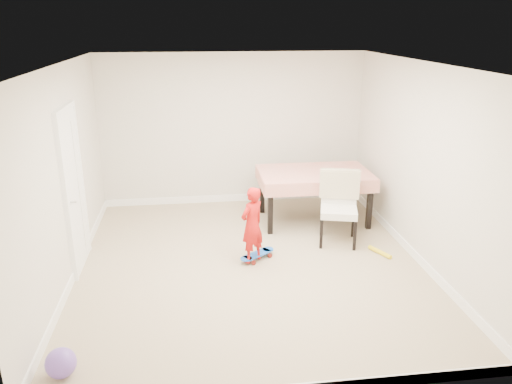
{
  "coord_description": "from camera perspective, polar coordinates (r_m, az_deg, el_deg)",
  "views": [
    {
      "loc": [
        -0.7,
        -5.93,
        3.08
      ],
      "look_at": [
        0.1,
        0.2,
        0.95
      ],
      "focal_mm": 35.0,
      "sensor_mm": 36.0,
      "label": 1
    }
  ],
  "objects": [
    {
      "name": "ceiling",
      "position": [
        5.99,
        -0.72,
        14.22
      ],
      "size": [
        4.5,
        5.0,
        0.04
      ],
      "primitive_type": "cube",
      "color": "white",
      "rests_on": "wall_back"
    },
    {
      "name": "ground",
      "position": [
        6.72,
        -0.63,
        -8.27
      ],
      "size": [
        5.0,
        5.0,
        0.0
      ],
      "primitive_type": "plane",
      "color": "tan",
      "rests_on": "ground"
    },
    {
      "name": "dining_table",
      "position": [
        8.05,
        6.61,
        -0.48
      ],
      "size": [
        1.75,
        1.1,
        0.82
      ],
      "primitive_type": null,
      "rotation": [
        0.0,
        0.0,
        -0.0
      ],
      "color": "#BA0F09",
      "rests_on": "ground"
    },
    {
      "name": "skateboard",
      "position": [
        6.84,
        0.15,
        -7.36
      ],
      "size": [
        0.58,
        0.5,
        0.09
      ],
      "primitive_type": null,
      "rotation": [
        0.0,
        0.0,
        0.64
      ],
      "color": "blue",
      "rests_on": "ground"
    },
    {
      "name": "wall_back",
      "position": [
        8.63,
        -2.63,
        7.08
      ],
      "size": [
        4.5,
        0.04,
        2.6
      ],
      "primitive_type": "cube",
      "color": "beige",
      "rests_on": "ground"
    },
    {
      "name": "baseboard_left",
      "position": [
        6.83,
        -19.85,
        -8.45
      ],
      "size": [
        0.02,
        5.0,
        0.12
      ],
      "primitive_type": "cube",
      "color": "white",
      "rests_on": "ground"
    },
    {
      "name": "baseboard_right",
      "position": [
        7.28,
        17.28,
        -6.44
      ],
      "size": [
        0.02,
        5.0,
        0.12
      ],
      "primitive_type": "cube",
      "color": "white",
      "rests_on": "ground"
    },
    {
      "name": "wall_right",
      "position": [
        6.85,
        18.21,
        2.98
      ],
      "size": [
        0.04,
        5.0,
        2.6
      ],
      "primitive_type": "cube",
      "color": "beige",
      "rests_on": "ground"
    },
    {
      "name": "dining_chair",
      "position": [
        7.25,
        9.44,
        -1.91
      ],
      "size": [
        0.72,
        0.78,
        1.05
      ],
      "primitive_type": null,
      "rotation": [
        0.0,
        0.0,
        -0.26
      ],
      "color": "silver",
      "rests_on": "ground"
    },
    {
      "name": "wall_front",
      "position": [
        3.95,
        3.62,
        -7.86
      ],
      "size": [
        4.5,
        0.04,
        2.6
      ],
      "primitive_type": "cube",
      "color": "beige",
      "rests_on": "ground"
    },
    {
      "name": "balloon",
      "position": [
        5.1,
        -21.41,
        -17.74
      ],
      "size": [
        0.28,
        0.28,
        0.28
      ],
      "primitive_type": "sphere",
      "color": "#714EBC",
      "rests_on": "ground"
    },
    {
      "name": "door",
      "position": [
        6.74,
        -20.11,
        0.05
      ],
      "size": [
        0.11,
        0.94,
        2.11
      ],
      "primitive_type": "cube",
      "color": "white",
      "rests_on": "ground"
    },
    {
      "name": "child",
      "position": [
        6.55,
        -0.46,
        -4.04
      ],
      "size": [
        0.45,
        0.43,
        1.03
      ],
      "primitive_type": "imported",
      "rotation": [
        0.0,
        0.0,
        3.83
      ],
      "color": "red",
      "rests_on": "ground"
    },
    {
      "name": "foam_toy",
      "position": [
        7.2,
        13.97,
        -6.68
      ],
      "size": [
        0.23,
        0.39,
        0.06
      ],
      "primitive_type": "cylinder",
      "rotation": [
        1.57,
        0.0,
        0.45
      ],
      "color": "yellow",
      "rests_on": "ground"
    },
    {
      "name": "baseboard_back",
      "position": [
        8.97,
        -2.52,
        -0.67
      ],
      "size": [
        4.5,
        0.02,
        0.12
      ],
      "primitive_type": "cube",
      "color": "white",
      "rests_on": "ground"
    },
    {
      "name": "wall_left",
      "position": [
        6.38,
        -20.99,
        1.51
      ],
      "size": [
        0.04,
        5.0,
        2.6
      ],
      "primitive_type": "cube",
      "color": "beige",
      "rests_on": "ground"
    }
  ]
}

